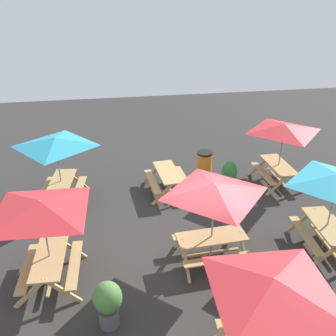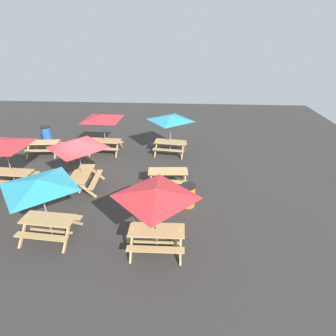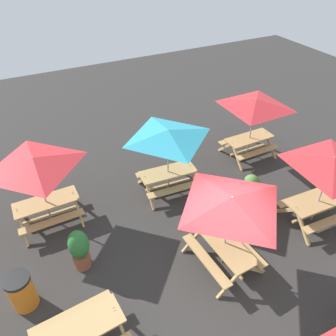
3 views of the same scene
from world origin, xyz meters
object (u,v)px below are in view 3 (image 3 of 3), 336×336
(trash_bin_gray, at_px, (335,176))
(picnic_table_4, at_px, (35,167))
(picnic_table_3, at_px, (331,167))
(picnic_table_6, at_px, (231,207))
(trash_bin_orange, at_px, (22,291))
(picnic_table_8, at_px, (255,107))
(potted_plant_0, at_px, (250,190))
(picnic_table_0, at_px, (79,334))
(potted_plant_1, at_px, (79,248))
(picnic_table_1, at_px, (168,139))

(trash_bin_gray, bearing_deg, picnic_table_4, 162.86)
(picnic_table_3, bearing_deg, picnic_table_6, -176.14)
(picnic_table_3, distance_m, trash_bin_orange, 8.21)
(picnic_table_3, bearing_deg, picnic_table_4, 156.26)
(picnic_table_6, height_order, picnic_table_8, same)
(picnic_table_4, bearing_deg, picnic_table_3, -27.45)
(picnic_table_3, relative_size, picnic_table_4, 1.21)
(picnic_table_4, distance_m, potted_plant_0, 6.14)
(picnic_table_8, bearing_deg, picnic_table_6, -135.14)
(picnic_table_3, distance_m, picnic_table_4, 7.80)
(picnic_table_0, bearing_deg, picnic_table_8, 24.68)
(potted_plant_0, relative_size, potted_plant_1, 0.98)
(potted_plant_1, bearing_deg, trash_bin_orange, -162.05)
(picnic_table_1, xyz_separation_m, potted_plant_0, (1.85, -1.82, -1.31))
(picnic_table_0, height_order, potted_plant_0, potted_plant_0)
(picnic_table_1, height_order, picnic_table_6, same)
(picnic_table_8, bearing_deg, trash_bin_orange, -163.19)
(picnic_table_3, xyz_separation_m, picnic_table_8, (0.38, 3.63, 0.00))
(picnic_table_0, relative_size, potted_plant_1, 1.54)
(picnic_table_1, height_order, potted_plant_1, picnic_table_1)
(picnic_table_8, relative_size, potted_plant_0, 2.33)
(picnic_table_3, height_order, picnic_table_4, same)
(trash_bin_gray, bearing_deg, potted_plant_0, 170.18)
(picnic_table_4, distance_m, picnic_table_8, 7.36)
(picnic_table_4, relative_size, trash_bin_gray, 2.38)
(trash_bin_orange, bearing_deg, picnic_table_1, 24.26)
(picnic_table_6, bearing_deg, picnic_table_8, -47.90)
(trash_bin_orange, xyz_separation_m, potted_plant_1, (1.47, 0.48, 0.17))
(picnic_table_4, bearing_deg, trash_bin_gray, -18.11)
(picnic_table_1, height_order, picnic_table_8, same)
(picnic_table_0, bearing_deg, trash_bin_orange, 116.21)
(picnic_table_0, height_order, picnic_table_3, picnic_table_3)
(picnic_table_8, distance_m, potted_plant_1, 7.37)
(picnic_table_0, xyz_separation_m, picnic_table_3, (7.08, 0.55, 1.43))
(picnic_table_1, bearing_deg, picnic_table_0, -131.92)
(picnic_table_4, relative_size, picnic_table_8, 0.83)
(picnic_table_0, relative_size, picnic_table_6, 0.81)
(picnic_table_1, height_order, picnic_table_4, same)
(picnic_table_4, height_order, trash_bin_orange, picnic_table_4)
(trash_bin_gray, xyz_separation_m, potted_plant_0, (-3.07, 0.53, 0.18))
(picnic_table_0, relative_size, picnic_table_4, 0.81)
(picnic_table_0, relative_size, potted_plant_0, 1.57)
(picnic_table_8, height_order, trash_bin_orange, picnic_table_8)
(picnic_table_0, xyz_separation_m, picnic_table_4, (0.10, 4.03, 1.43))
(picnic_table_3, xyz_separation_m, picnic_table_6, (-3.26, -0.06, 0.00))
(potted_plant_1, bearing_deg, trash_bin_gray, -4.69)
(picnic_table_3, relative_size, potted_plant_1, 2.29)
(picnic_table_8, height_order, potted_plant_1, picnic_table_8)
(picnic_table_6, height_order, trash_bin_orange, picnic_table_6)
(trash_bin_gray, height_order, potted_plant_0, potted_plant_0)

